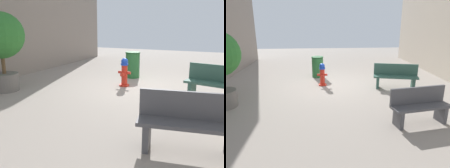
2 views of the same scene
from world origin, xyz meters
The scene contains 6 objects.
ground_plane centered at (0.00, 0.00, 0.00)m, with size 23.40×23.40×0.00m, color gray.
fire_hydrant centered at (0.58, -0.02, 0.46)m, with size 0.42×0.39×0.91m.
bench_near centered at (-2.25, 0.59, 0.50)m, with size 1.73×0.82×0.95m.
bench_far centered at (-1.88, 3.50, 0.49)m, with size 1.60×0.69×0.95m.
planter_tree centered at (3.64, 1.98, 1.48)m, with size 1.35×1.35×2.32m.
trash_bin centered at (0.79, -1.37, 0.48)m, with size 0.55×0.55×0.96m.
Camera 1 is at (-2.28, 7.21, 1.97)m, focal length 39.50 mm.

